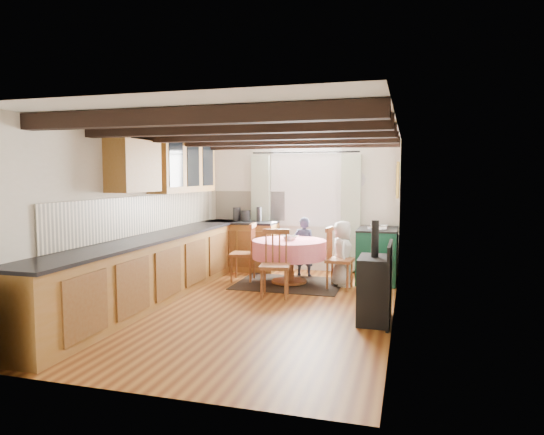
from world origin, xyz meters
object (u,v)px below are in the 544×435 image
(child_far, at_px, (304,247))
(cup, at_px, (289,238))
(chair_near, at_px, (275,264))
(chair_right, at_px, (340,258))
(chair_left, at_px, (243,252))
(cast_iron_stove, at_px, (374,272))
(child_right, at_px, (342,254))
(dining_table, at_px, (289,262))
(aga_range, at_px, (377,254))

(child_far, relative_size, cup, 10.77)
(chair_near, distance_m, chair_right, 1.16)
(chair_left, height_order, cup, chair_left)
(cast_iron_stove, relative_size, child_right, 1.18)
(chair_left, relative_size, cup, 10.07)
(dining_table, bearing_deg, chair_right, -5.13)
(chair_near, xyz_separation_m, child_right, (0.85, 0.99, 0.03))
(dining_table, distance_m, child_far, 0.72)
(dining_table, bearing_deg, chair_left, 177.11)
(cup, bearing_deg, cast_iron_stove, -48.23)
(dining_table, height_order, child_right, child_right)
(cast_iron_stove, bearing_deg, aga_range, 92.70)
(chair_left, distance_m, child_far, 1.12)
(chair_left, bearing_deg, aga_range, 97.20)
(child_right, bearing_deg, chair_left, 83.97)
(chair_right, xyz_separation_m, cast_iron_stove, (0.65, -1.65, 0.13))
(chair_right, height_order, cast_iron_stove, cast_iron_stove)
(child_right, bearing_deg, cast_iron_stove, -169.26)
(aga_range, distance_m, child_far, 1.28)
(child_right, relative_size, cup, 10.80)
(child_right, distance_m, cup, 0.88)
(cup, bearing_deg, dining_table, 104.51)
(aga_range, relative_size, cast_iron_stove, 0.80)
(dining_table, distance_m, cast_iron_stove, 2.29)
(chair_near, height_order, child_right, child_right)
(chair_left, relative_size, child_right, 0.93)
(cast_iron_stove, distance_m, cup, 2.20)
(child_right, bearing_deg, child_far, 43.83)
(chair_near, distance_m, child_right, 1.31)
(chair_right, bearing_deg, cup, 94.96)
(chair_near, height_order, chair_right, chair_near)
(chair_left, relative_size, chair_right, 1.01)
(aga_range, height_order, cast_iron_stove, cast_iron_stove)
(child_far, height_order, cup, child_far)
(cup, bearing_deg, child_far, 84.27)
(aga_range, bearing_deg, child_right, -136.19)
(chair_left, xyz_separation_m, chair_right, (1.65, -0.12, -0.01))
(chair_left, xyz_separation_m, cup, (0.84, -0.13, 0.28))
(chair_near, relative_size, cast_iron_stove, 0.80)
(cast_iron_stove, bearing_deg, cup, 131.77)
(chair_left, xyz_separation_m, aga_range, (2.19, 0.57, -0.03))
(chair_left, distance_m, cast_iron_stove, 2.90)
(child_far, distance_m, child_right, 0.95)
(chair_near, relative_size, chair_right, 1.02)
(chair_near, bearing_deg, dining_table, 81.09)
(cast_iron_stove, relative_size, cup, 12.70)
(child_far, bearing_deg, cast_iron_stove, 121.87)
(cast_iron_stove, bearing_deg, chair_right, 111.43)
(chair_left, distance_m, cup, 0.89)
(dining_table, height_order, chair_left, chair_left)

